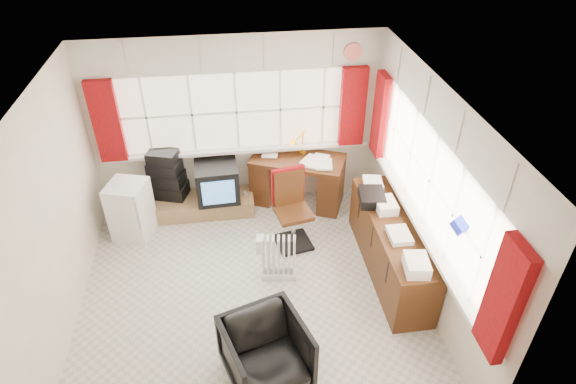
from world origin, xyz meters
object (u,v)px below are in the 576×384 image
(task_chair, at_px, (291,205))
(credenza, at_px, (390,245))
(tv_bench, at_px, (205,205))
(crt_tv, at_px, (217,182))
(radiator, at_px, (279,261))
(desk_lamp, at_px, (303,136))
(mini_fridge, at_px, (131,210))
(desk, at_px, (298,178))
(office_chair, at_px, (266,353))

(task_chair, height_order, credenza, task_chair)
(tv_bench, distance_m, crt_tv, 0.44)
(task_chair, height_order, radiator, task_chair)
(desk_lamp, xyz_separation_m, credenza, (0.81, -1.75, -0.63))
(desk_lamp, height_order, task_chair, desk_lamp)
(radiator, distance_m, mini_fridge, 2.17)
(mini_fridge, bearing_deg, radiator, -30.53)
(radiator, xyz_separation_m, mini_fridge, (-1.87, 1.10, 0.15))
(radiator, relative_size, mini_fridge, 0.77)
(desk, bearing_deg, desk_lamp, 58.08)
(desk, distance_m, radiator, 1.63)
(desk, relative_size, radiator, 2.33)
(office_chair, bearing_deg, radiator, 60.03)
(radiator, bearing_deg, task_chair, 70.86)
(crt_tv, bearing_deg, mini_fridge, -163.12)
(office_chair, bearing_deg, desk, 57.37)
(office_chair, relative_size, tv_bench, 0.55)
(tv_bench, bearing_deg, task_chair, -33.73)
(task_chair, bearing_deg, desk_lamp, 72.25)
(task_chair, height_order, crt_tv, task_chair)
(office_chair, height_order, credenza, credenza)
(radiator, bearing_deg, office_chair, -101.91)
(desk_lamp, bearing_deg, crt_tv, -169.06)
(task_chair, xyz_separation_m, crt_tv, (-0.94, 0.75, -0.05))
(desk_lamp, xyz_separation_m, crt_tv, (-1.26, -0.24, -0.50))
(office_chair, relative_size, mini_fridge, 0.95)
(office_chair, distance_m, crt_tv, 2.85)
(task_chair, bearing_deg, tv_bench, 146.27)
(crt_tv, bearing_deg, desk_lamp, 10.94)
(credenza, bearing_deg, crt_tv, 144.00)
(task_chair, bearing_deg, radiator, -109.14)
(radiator, xyz_separation_m, crt_tv, (-0.70, 1.46, 0.26))
(mini_fridge, bearing_deg, task_chair, -10.68)
(desk, height_order, task_chair, task_chair)
(desk, distance_m, crt_tv, 1.18)
(desk_lamp, relative_size, office_chair, 0.49)
(task_chair, xyz_separation_m, credenza, (1.13, -0.75, -0.18))
(office_chair, xyz_separation_m, tv_bench, (-0.62, 2.83, -0.23))
(desk, distance_m, office_chair, 3.01)
(task_chair, height_order, mini_fridge, task_chair)
(radiator, bearing_deg, tv_bench, 121.60)
(desk, xyz_separation_m, desk_lamp, (0.09, 0.15, 0.60))
(desk, relative_size, task_chair, 1.36)
(office_chair, bearing_deg, task_chair, 57.51)
(crt_tv, bearing_deg, tv_bench, 176.21)
(radiator, height_order, mini_fridge, mini_fridge)
(desk, height_order, radiator, desk)
(desk_lamp, bearing_deg, desk, -121.92)
(desk_lamp, height_order, credenza, desk_lamp)
(desk_lamp, distance_m, office_chair, 3.25)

